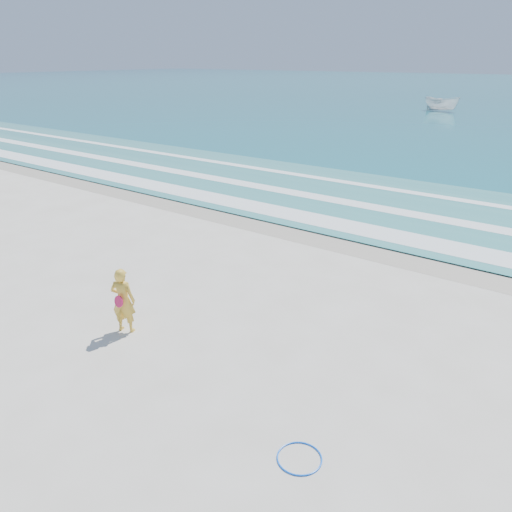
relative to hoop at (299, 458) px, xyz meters
The scene contains 9 objects.
ground 4.79m from the hoop, behind, with size 400.00×400.00×0.00m, color silver.
wet_sand 10.56m from the hoop, 116.87° to the left, with size 400.00×2.40×0.00m, color #B2A893.
shallow 15.19m from the hoop, 108.32° to the left, with size 400.00×10.00×0.01m, color #59B7AD.
foam_near 11.74m from the hoop, 114.00° to the left, with size 400.00×1.40×0.01m, color white.
foam_mid 14.43m from the hoop, 109.31° to the left, with size 400.00×0.90×0.01m, color white.
foam_far 17.58m from the hoop, 105.76° to the left, with size 400.00×0.60×0.01m, color white.
hoop is the anchor object (origin of this frame).
boat 57.43m from the hoop, 105.87° to the left, with size 1.62×4.30×1.66m, color silver.
woman 5.43m from the hoop, 169.81° to the left, with size 0.66×0.57×1.54m.
Camera 1 is at (7.87, -5.66, 5.83)m, focal length 35.00 mm.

